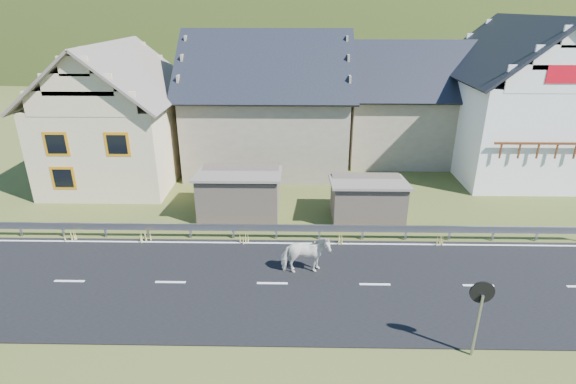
{
  "coord_description": "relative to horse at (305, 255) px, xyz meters",
  "views": [
    {
      "loc": [
        0.89,
        -14.78,
        10.08
      ],
      "look_at": [
        0.56,
        3.07,
        2.63
      ],
      "focal_mm": 28.0,
      "sensor_mm": 36.0,
      "label": 1
    }
  ],
  "objects": [
    {
      "name": "guardrail",
      "position": [
        -1.3,
        2.88,
        -0.29
      ],
      "size": [
        28.1,
        0.09,
        0.75
      ],
      "color": "#93969B",
      "rests_on": "ground"
    },
    {
      "name": "mountain",
      "position": [
        3.7,
        179.2,
        -20.85
      ],
      "size": [
        440.0,
        280.0,
        260.0
      ],
      "primitive_type": "ellipsoid",
      "color": "#24380F",
      "rests_on": "ground"
    },
    {
      "name": "house_cream",
      "position": [
        -11.3,
        11.2,
        3.5
      ],
      "size": [
        7.8,
        9.8,
        8.3
      ],
      "color": "beige",
      "rests_on": "ground"
    },
    {
      "name": "house_white",
      "position": [
        13.7,
        13.2,
        4.21
      ],
      "size": [
        8.8,
        10.8,
        9.7
      ],
      "color": "white",
      "rests_on": "ground"
    },
    {
      "name": "ground",
      "position": [
        -1.3,
        -0.8,
        -0.85
      ],
      "size": [
        160.0,
        160.0,
        0.0
      ],
      "primitive_type": "plane",
      "color": "#344619",
      "rests_on": "ground"
    },
    {
      "name": "traffic_mirror",
      "position": [
        5.11,
        -4.45,
        1.08
      ],
      "size": [
        0.73,
        0.21,
        2.63
      ],
      "rotation": [
        0.0,
        0.0,
        -0.04
      ],
      "color": "#93969B",
      "rests_on": "ground"
    },
    {
      "name": "house_stone_b",
      "position": [
        7.7,
        16.2,
        3.38
      ],
      "size": [
        9.8,
        8.8,
        8.1
      ],
      "color": "gray",
      "rests_on": "ground"
    },
    {
      "name": "lane_markings",
      "position": [
        -1.3,
        -0.8,
        -0.81
      ],
      "size": [
        60.0,
        6.6,
        0.01
      ],
      "primitive_type": "cube",
      "color": "silver",
      "rests_on": "road"
    },
    {
      "name": "conifer_patch",
      "position": [
        -56.3,
        109.2,
        5.15
      ],
      "size": [
        76.0,
        50.0,
        28.0
      ],
      "primitive_type": "ellipsoid",
      "color": "black",
      "rests_on": "ground"
    },
    {
      "name": "shed_right",
      "position": [
        3.2,
        5.2,
        0.15
      ],
      "size": [
        3.8,
        2.9,
        2.2
      ],
      "primitive_type": "cube",
      "color": "brown",
      "rests_on": "ground"
    },
    {
      "name": "house_stone_a",
      "position": [
        -2.3,
        14.2,
        3.78
      ],
      "size": [
        10.8,
        9.8,
        8.9
      ],
      "color": "gray",
      "rests_on": "ground"
    },
    {
      "name": "road",
      "position": [
        -1.3,
        -0.8,
        -0.83
      ],
      "size": [
        60.0,
        7.0,
        0.04
      ],
      "primitive_type": "cube",
      "color": "black",
      "rests_on": "ground"
    },
    {
      "name": "horse",
      "position": [
        0.0,
        0.0,
        0.0
      ],
      "size": [
        1.1,
        2.02,
        1.63
      ],
      "primitive_type": "imported",
      "rotation": [
        0.0,
        0.0,
        1.69
      ],
      "color": "silver",
      "rests_on": "road"
    },
    {
      "name": "shed_left",
      "position": [
        -3.3,
        5.7,
        0.25
      ],
      "size": [
        4.3,
        3.3,
        2.4
      ],
      "primitive_type": "cube",
      "color": "brown",
      "rests_on": "ground"
    }
  ]
}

